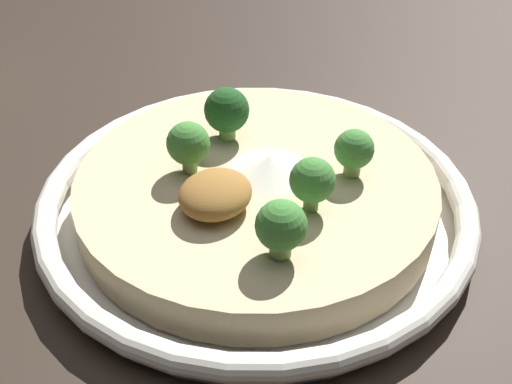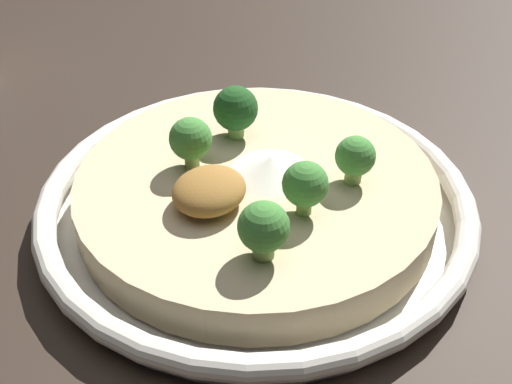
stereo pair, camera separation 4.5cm
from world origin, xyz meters
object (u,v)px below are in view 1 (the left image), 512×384
(risotto_bowl, at_px, (256,198))
(broccoli_front_right, at_px, (188,144))
(broccoli_right, at_px, (281,227))
(broccoli_front, at_px, (227,111))
(broccoli_back_left, at_px, (354,150))
(broccoli_back_right, at_px, (312,181))

(risotto_bowl, bearing_deg, broccoli_front_right, -69.14)
(broccoli_right, bearing_deg, broccoli_front_right, -116.13)
(risotto_bowl, xyz_separation_m, broccoli_right, (0.06, 0.05, 0.04))
(broccoli_front, bearing_deg, broccoli_back_left, 90.20)
(risotto_bowl, height_order, broccoli_back_left, broccoli_back_left)
(broccoli_back_left, relative_size, broccoli_back_right, 0.92)
(risotto_bowl, height_order, broccoli_front_right, broccoli_front_right)
(risotto_bowl, relative_size, broccoli_right, 8.19)
(broccoli_back_left, xyz_separation_m, broccoli_back_right, (0.05, -0.01, 0.00))
(risotto_bowl, distance_m, broccoli_right, 0.09)
(risotto_bowl, bearing_deg, broccoli_front, -128.18)
(broccoli_right, xyz_separation_m, broccoli_back_left, (-0.10, 0.01, -0.00))
(broccoli_front, relative_size, broccoli_back_right, 1.07)
(broccoli_front_right, distance_m, broccoli_front, 0.05)
(broccoli_right, bearing_deg, broccoli_back_right, -177.50)
(broccoli_front_right, height_order, broccoli_right, same)
(broccoli_front, xyz_separation_m, broccoli_back_left, (-0.00, 0.10, -0.00))
(broccoli_front_right, relative_size, broccoli_front, 0.94)
(broccoli_right, height_order, broccoli_back_left, broccoli_right)
(broccoli_front_right, bearing_deg, risotto_bowl, 110.86)
(broccoli_front_right, relative_size, broccoli_back_left, 1.10)
(risotto_bowl, relative_size, broccoli_front_right, 8.18)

